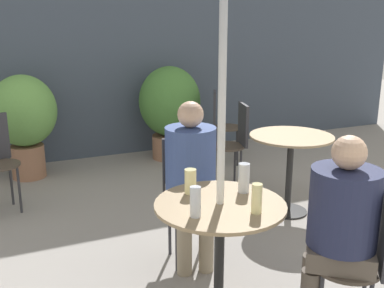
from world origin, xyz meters
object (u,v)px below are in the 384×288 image
object	(u,v)px
bistro_chair_1	(186,187)
beer_glass_0	(195,202)
beer_glass_1	(257,198)
bistro_chair_0	(365,252)
cafe_table_far	(291,152)
potted_plant_1	(170,106)
seated_person_1	(191,171)
cafe_table_near	(220,229)
bistro_chair_4	(235,138)
potted_plant_0	(24,116)
seated_person_0	(339,223)
beer_glass_2	(244,178)
bistro_chair_3	(221,120)
beer_glass_3	(190,181)

from	to	relation	value
bistro_chair_1	beer_glass_0	distance (m)	1.00
beer_glass_1	bistro_chair_0	bearing A→B (deg)	-31.07
cafe_table_far	beer_glass_1	distance (m)	1.82
potted_plant_1	seated_person_1	bearing A→B (deg)	-107.76
cafe_table_near	seated_person_1	distance (m)	0.67
bistro_chair_4	potted_plant_1	world-z (taller)	potted_plant_1
bistro_chair_1	potted_plant_0	size ratio (longest dim) A/B	0.77
bistro_chair_1	seated_person_0	size ratio (longest dim) A/B	0.77
bistro_chair_4	seated_person_0	xyz separation A→B (m)	(-0.68, -2.35, 0.15)
bistro_chair_0	beer_glass_2	xyz separation A→B (m)	(-0.41, 0.60, 0.29)
seated_person_0	beer_glass_0	bearing A→B (deg)	-74.05
beer_glass_0	beer_glass_2	world-z (taller)	beer_glass_2
bistro_chair_3	beer_glass_0	world-z (taller)	same
bistro_chair_1	beer_glass_0	xyz separation A→B (m)	(-0.33, -0.90, 0.28)
bistro_chair_0	bistro_chair_3	world-z (taller)	same
beer_glass_3	seated_person_0	bearing A→B (deg)	-45.91
cafe_table_far	seated_person_1	distance (m)	1.33
bistro_chair_0	bistro_chair_3	distance (m)	3.39
bistro_chair_3	potted_plant_1	size ratio (longest dim) A/B	0.76
cafe_table_far	beer_glass_3	distance (m)	1.72
cafe_table_near	bistro_chair_0	world-z (taller)	bistro_chair_0
seated_person_0	beer_glass_3	size ratio (longest dim) A/B	7.93
bistro_chair_3	bistro_chair_4	size ratio (longest dim) A/B	1.00
beer_glass_0	potted_plant_0	distance (m)	3.36
bistro_chair_1	bistro_chair_4	bearing A→B (deg)	56.35
cafe_table_far	beer_glass_2	bearing A→B (deg)	-136.56
seated_person_0	bistro_chair_0	bearing A→B (deg)	90.00
cafe_table_near	beer_glass_3	distance (m)	0.33
bistro_chair_1	potted_plant_0	distance (m)	2.59
bistro_chair_3	beer_glass_3	bearing A→B (deg)	175.41
beer_glass_2	potted_plant_1	size ratio (longest dim) A/B	0.15
cafe_table_near	cafe_table_far	xyz separation A→B (m)	(1.32, 1.15, 0.00)
seated_person_1	beer_glass_0	xyz separation A→B (m)	(-0.30, -0.75, 0.11)
bistro_chair_3	potted_plant_1	distance (m)	0.70
bistro_chair_0	bistro_chair_4	distance (m)	2.51
beer_glass_2	potted_plant_1	world-z (taller)	potted_plant_1
cafe_table_far	seated_person_1	bearing A→B (deg)	-157.50
bistro_chair_4	beer_glass_2	bearing A→B (deg)	-13.08
bistro_chair_4	beer_glass_1	distance (m)	2.41
seated_person_1	potted_plant_0	size ratio (longest dim) A/B	1.03
bistro_chair_4	bistro_chair_3	bearing A→B (deg)	177.63
seated_person_1	bistro_chair_3	bearing A→B (deg)	66.81
beer_glass_1	potted_plant_0	distance (m)	3.52
potted_plant_0	bistro_chair_1	bearing A→B (deg)	-67.92
cafe_table_near	potted_plant_1	xyz separation A→B (m)	(0.94, 3.25, 0.10)
seated_person_0	cafe_table_near	bearing A→B (deg)	-90.00
bistro_chair_1	potted_plant_0	bearing A→B (deg)	120.95
bistro_chair_0	bistro_chair_3	bearing A→B (deg)	-155.14
cafe_table_far	beer_glass_1	size ratio (longest dim) A/B	4.59
cafe_table_far	seated_person_0	distance (m)	1.76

